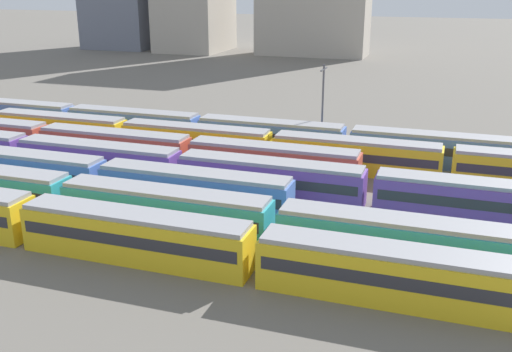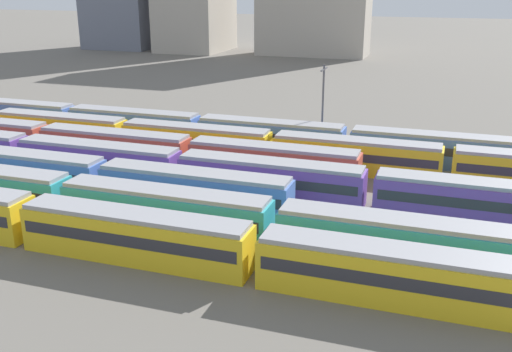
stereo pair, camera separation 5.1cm
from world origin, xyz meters
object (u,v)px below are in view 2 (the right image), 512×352
at_px(catenary_pole_1, 323,102).
at_px(train_track_6, 271,136).
at_px(train_track_0, 30,220).
at_px(train_track_5, 356,156).
at_px(train_track_4, 115,147).
at_px(train_track_1, 275,225).
at_px(train_track_2, 22,170).
at_px(train_track_3, 270,179).

bearing_deg(catenary_pole_1, train_track_6, -149.81).
distance_m(train_track_0, train_track_5, 33.77).
bearing_deg(catenary_pole_1, train_track_4, -146.91).
bearing_deg(train_track_1, train_track_6, 108.01).
xyz_separation_m(train_track_1, train_track_4, (-23.81, 15.60, -0.00)).
relative_size(train_track_5, catenary_pole_1, 9.04).
height_order(train_track_1, train_track_5, same).
height_order(train_track_2, catenary_pole_1, catenary_pole_1).
relative_size(train_track_4, catenary_pole_1, 5.39).
bearing_deg(train_track_2, train_track_5, 26.78).
relative_size(train_track_2, train_track_3, 0.60).
height_order(train_track_3, train_track_4, same).
bearing_deg(train_track_1, catenary_pole_1, 95.54).
bearing_deg(train_track_2, train_track_3, 12.01).
relative_size(train_track_1, train_track_2, 2.02).
relative_size(train_track_0, catenary_pole_1, 7.22).
xyz_separation_m(train_track_1, train_track_5, (2.83, 20.80, 0.00)).
bearing_deg(train_track_1, train_track_5, 82.25).
xyz_separation_m(train_track_3, train_track_5, (6.47, 10.40, 0.00)).
height_order(train_track_2, train_track_6, same).
bearing_deg(catenary_pole_1, train_track_1, -84.46).
distance_m(train_track_5, catenary_pole_1, 10.88).
height_order(train_track_5, catenary_pole_1, catenary_pole_1).
relative_size(train_track_2, train_track_4, 1.00).
bearing_deg(train_track_1, train_track_2, 169.51).
xyz_separation_m(train_track_4, catenary_pole_1, (20.98, 13.67, 3.83)).
xyz_separation_m(train_track_3, catenary_pole_1, (0.81, 18.87, 3.83)).
relative_size(train_track_0, train_track_2, 1.34).
bearing_deg(train_track_0, catenary_pole_1, 65.27).
relative_size(train_track_3, catenary_pole_1, 9.04).
xyz_separation_m(train_track_0, catenary_pole_1, (15.88, 34.47, 3.83)).
bearing_deg(train_track_4, train_track_2, -112.29).
distance_m(train_track_0, catenary_pole_1, 38.14).
distance_m(train_track_1, train_track_5, 20.99).
height_order(train_track_4, train_track_6, same).
bearing_deg(train_track_4, train_track_0, -76.22).
xyz_separation_m(train_track_1, train_track_3, (-3.64, 10.40, 0.00)).
distance_m(train_track_3, train_track_4, 20.83).
height_order(train_track_1, train_track_4, same).
distance_m(train_track_4, train_track_5, 27.15).
xyz_separation_m(train_track_3, train_track_6, (-4.81, 15.60, 0.00)).
xyz_separation_m(train_track_2, train_track_5, (30.91, 15.60, 0.00)).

